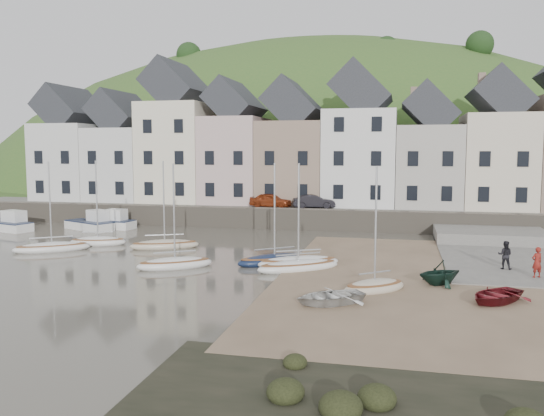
% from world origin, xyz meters
% --- Properties ---
extents(ground, '(160.00, 160.00, 0.00)m').
position_xyz_m(ground, '(0.00, 0.00, 0.00)').
color(ground, '#4B473B').
rests_on(ground, ground).
extents(quay_land, '(90.00, 30.00, 1.50)m').
position_xyz_m(quay_land, '(0.00, 32.00, 0.75)').
color(quay_land, '#376026').
rests_on(quay_land, ground).
extents(quay_street, '(70.00, 7.00, 0.10)m').
position_xyz_m(quay_street, '(0.00, 20.50, 1.55)').
color(quay_street, slate).
rests_on(quay_street, quay_land).
extents(seawall, '(70.00, 1.20, 1.80)m').
position_xyz_m(seawall, '(0.00, 17.00, 0.90)').
color(seawall, slate).
rests_on(seawall, ground).
extents(beach, '(18.00, 26.00, 0.06)m').
position_xyz_m(beach, '(11.00, 0.00, 0.03)').
color(beach, brown).
rests_on(beach, ground).
extents(slipway, '(8.00, 18.00, 0.12)m').
position_xyz_m(slipway, '(15.00, 8.00, 0.06)').
color(slipway, slate).
rests_on(slipway, ground).
extents(hillside, '(134.40, 84.00, 84.00)m').
position_xyz_m(hillside, '(-5.00, 60.00, -17.99)').
color(hillside, '#376026').
rests_on(hillside, ground).
extents(townhouse_terrace, '(61.05, 8.00, 13.93)m').
position_xyz_m(townhouse_terrace, '(1.76, 24.00, 7.32)').
color(townhouse_terrace, silver).
rests_on(townhouse_terrace, quay_land).
extents(sailboat_0, '(4.95, 4.12, 6.32)m').
position_xyz_m(sailboat_0, '(-14.75, 3.07, 0.26)').
color(sailboat_0, white).
rests_on(sailboat_0, ground).
extents(sailboat_1, '(4.28, 2.59, 6.32)m').
position_xyz_m(sailboat_1, '(-12.97, 6.01, 0.27)').
color(sailboat_1, white).
rests_on(sailboat_1, ground).
extents(sailboat_2, '(4.98, 3.49, 6.32)m').
position_xyz_m(sailboat_2, '(-7.68, 5.81, 0.26)').
color(sailboat_2, beige).
rests_on(sailboat_2, ground).
extents(sailboat_3, '(4.55, 3.76, 6.32)m').
position_xyz_m(sailboat_3, '(-4.43, -0.14, 0.26)').
color(sailboat_3, white).
rests_on(sailboat_3, ground).
extents(sailboat_4, '(5.00, 4.13, 6.32)m').
position_xyz_m(sailboat_4, '(2.75, 0.79, 0.26)').
color(sailboat_4, white).
rests_on(sailboat_4, ground).
extents(sailboat_5, '(4.72, 4.17, 6.32)m').
position_xyz_m(sailboat_5, '(1.02, 2.26, 0.26)').
color(sailboat_5, '#131F3C').
rests_on(sailboat_5, ground).
extents(sailboat_6, '(5.14, 3.64, 6.32)m').
position_xyz_m(sailboat_6, '(2.56, 1.94, 0.26)').
color(sailboat_6, white).
rests_on(sailboat_6, ground).
extents(sailboat_7, '(3.60, 3.36, 6.32)m').
position_xyz_m(sailboat_7, '(7.24, -3.17, 0.27)').
color(sailboat_7, beige).
rests_on(sailboat_7, ground).
extents(motorboat_0, '(4.67, 2.22, 1.70)m').
position_xyz_m(motorboat_0, '(-16.30, 13.96, 0.58)').
color(motorboat_0, white).
rests_on(motorboat_0, ground).
extents(motorboat_1, '(5.78, 3.23, 1.70)m').
position_xyz_m(motorboat_1, '(-24.43, 10.93, 0.58)').
color(motorboat_1, white).
rests_on(motorboat_1, ground).
extents(motorboat_2, '(5.18, 3.63, 1.70)m').
position_xyz_m(motorboat_2, '(-17.58, 12.89, 0.58)').
color(motorboat_2, white).
rests_on(motorboat_2, ground).
extents(rowboat_white, '(3.97, 3.74, 0.67)m').
position_xyz_m(rowboat_white, '(5.38, -6.03, 0.39)').
color(rowboat_white, silver).
rests_on(rowboat_white, beach).
extents(rowboat_green, '(3.19, 3.10, 1.28)m').
position_xyz_m(rowboat_green, '(10.40, -1.24, 0.70)').
color(rowboat_green, black).
rests_on(rowboat_green, beach).
extents(rowboat_red, '(3.79, 3.88, 0.66)m').
position_xyz_m(rowboat_red, '(12.64, -4.10, 0.39)').
color(rowboat_red, maroon).
rests_on(rowboat_red, beach).
extents(person_red, '(0.71, 0.62, 1.64)m').
position_xyz_m(person_red, '(15.53, 1.35, 0.94)').
color(person_red, maroon).
rests_on(person_red, slipway).
extents(person_dark, '(0.91, 0.79, 1.62)m').
position_xyz_m(person_dark, '(14.25, 3.21, 0.93)').
color(person_dark, black).
rests_on(person_dark, slipway).
extents(car_left, '(4.00, 1.97, 1.31)m').
position_xyz_m(car_left, '(-3.21, 19.50, 2.26)').
color(car_left, maroon).
rests_on(car_left, quay_street).
extents(car_right, '(3.97, 2.14, 1.24)m').
position_xyz_m(car_right, '(0.78, 19.50, 2.22)').
color(car_right, black).
rests_on(car_right, quay_street).
extents(shore_rocks, '(14.00, 6.00, 0.76)m').
position_xyz_m(shore_rocks, '(7.98, -15.45, 0.12)').
color(shore_rocks, black).
rests_on(shore_rocks, ground).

